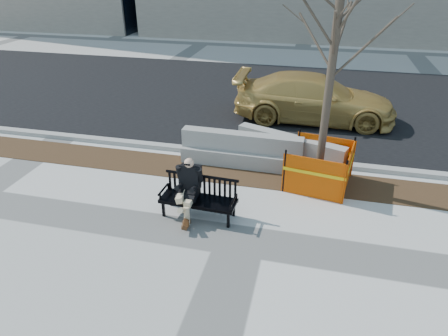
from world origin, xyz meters
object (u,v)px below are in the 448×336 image
at_px(tree_fence, 317,184).
at_px(bench, 199,216).
at_px(seated_man, 190,213).
at_px(sedan, 312,120).
at_px(jersey_barrier_right, 288,165).
at_px(jersey_barrier_left, 241,164).

bearing_deg(tree_fence, bench, -140.60).
bearing_deg(tree_fence, seated_man, -143.84).
relative_size(bench, sedan, 0.31).
height_order(bench, jersey_barrier_right, bench).
xyz_separation_m(seated_man, jersey_barrier_left, (0.62, 2.46, 0.00)).
bearing_deg(jersey_barrier_left, tree_fence, -14.80).
bearing_deg(jersey_barrier_right, sedan, 103.12).
distance_m(sedan, jersey_barrier_left, 4.08).
relative_size(sedan, jersey_barrier_right, 1.77).
bearing_deg(seated_man, sedan, 72.50).
xyz_separation_m(bench, tree_fence, (2.37, 1.95, 0.00)).
height_order(seated_man, jersey_barrier_right, seated_man).
height_order(bench, seated_man, seated_man).
relative_size(seated_man, tree_fence, 0.24).
height_order(bench, tree_fence, tree_fence).
bearing_deg(sedan, tree_fence, -176.97).
height_order(seated_man, tree_fence, tree_fence).
height_order(bench, jersey_barrier_left, jersey_barrier_left).
relative_size(seated_man, jersey_barrier_left, 0.41).
height_order(sedan, jersey_barrier_right, sedan).
bearing_deg(seated_man, bench, -11.19).
bearing_deg(tree_fence, sedan, 94.05).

